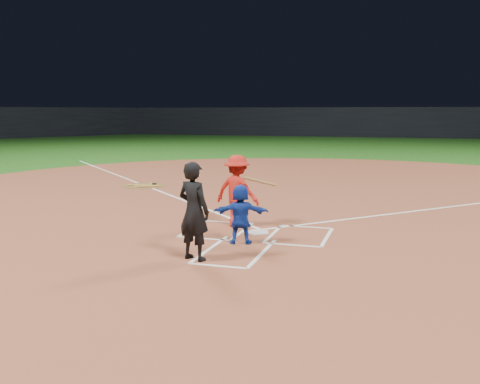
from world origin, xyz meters
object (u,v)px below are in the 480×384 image
(catcher, at_px, (241,214))
(umpire, at_px, (194,211))
(on_deck_circle, at_px, (144,186))
(home_plate, at_px, (257,232))
(batter_at_plate, at_px, (237,191))

(catcher, height_order, umpire, umpire)
(on_deck_circle, bearing_deg, home_plate, -46.16)
(on_deck_circle, bearing_deg, catcher, -51.06)
(batter_at_plate, bearing_deg, on_deck_circle, 133.04)
(umpire, distance_m, batter_at_plate, 3.03)
(home_plate, distance_m, batter_at_plate, 1.19)
(home_plate, xyz_separation_m, batter_at_plate, (-0.65, 0.52, 0.86))
(umpire, bearing_deg, catcher, -90.00)
(catcher, distance_m, umpire, 1.54)
(batter_at_plate, bearing_deg, home_plate, -38.55)
(catcher, xyz_separation_m, umpire, (-0.48, -1.43, 0.29))
(on_deck_circle, height_order, umpire, umpire)
(home_plate, height_order, catcher, catcher)
(catcher, height_order, batter_at_plate, batter_at_plate)
(on_deck_circle, distance_m, batter_at_plate, 7.93)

